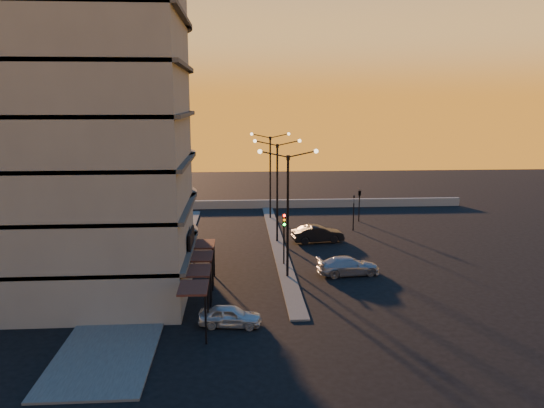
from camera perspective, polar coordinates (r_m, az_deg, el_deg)
The scene contains 14 objects.
ground at distance 39.63m, azimuth 1.67°, elevation -7.90°, with size 120.00×120.00×0.00m, color black.
sidewalk_west at distance 43.79m, azimuth -12.74°, elevation -6.24°, with size 5.00×40.00×0.12m, color #474745.
median at distance 49.14m, azimuth 0.56°, elevation -4.06°, with size 1.20×36.00×0.12m, color #474745.
parapet at distance 64.75m, azimuth 1.24°, elevation 0.03°, with size 44.00×0.50×1.00m, color gray.
building at distance 38.76m, azimuth -19.58°, elevation 9.01°, with size 14.35×17.08×25.00m.
streetlamp_near at distance 38.18m, azimuth 1.71°, elevation 0.06°, with size 4.32×0.32×9.51m.
streetlamp_mid at distance 48.00m, azimuth 0.57°, elevation 2.33°, with size 4.32×0.32×9.51m.
streetlamp_far at distance 57.88m, azimuth -0.19°, elevation 3.82°, with size 4.32×0.32×9.51m.
traffic_light_main at distance 41.56m, azimuth 1.31°, elevation -2.85°, with size 0.28×0.44×4.25m.
signal_east_a at distance 53.73m, azimuth 8.77°, elevation -0.83°, with size 0.13×0.16×3.60m.
signal_east_b at distance 57.68m, azimuth 9.40°, elevation 1.14°, with size 0.42×1.99×3.60m.
car_hatchback at distance 31.45m, azimuth -4.51°, elevation -11.90°, with size 1.46×3.64×1.24m, color silver.
car_sedan at distance 49.16m, azimuth 4.94°, elevation -3.23°, with size 1.66×4.75×1.56m, color black.
car_wagon at distance 40.47m, azimuth 8.22°, elevation -6.59°, with size 1.91×4.69×1.36m, color #9D9EA4.
Camera 1 is at (-3.63, -37.31, 12.86)m, focal length 35.00 mm.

